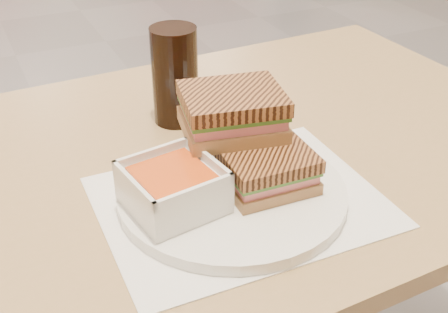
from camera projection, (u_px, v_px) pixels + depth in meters
name	position (u px, v px, depth m)	size (l,w,h in m)	color
main_table	(184.00, 220.00, 0.92)	(1.23, 0.74, 0.75)	#9E7A4F
tray_liner	(240.00, 202.00, 0.77)	(0.36, 0.29, 0.00)	white
plate	(232.00, 193.00, 0.77)	(0.30, 0.30, 0.02)	white
soup_bowl	(173.00, 189.00, 0.72)	(0.12, 0.12, 0.06)	white
panini_lower	(268.00, 170.00, 0.76)	(0.12, 0.10, 0.05)	#9D6F47
panini_upper	(232.00, 112.00, 0.78)	(0.15, 0.13, 0.06)	#9D6F47
cola_glass	(175.00, 76.00, 0.92)	(0.07, 0.07, 0.16)	black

